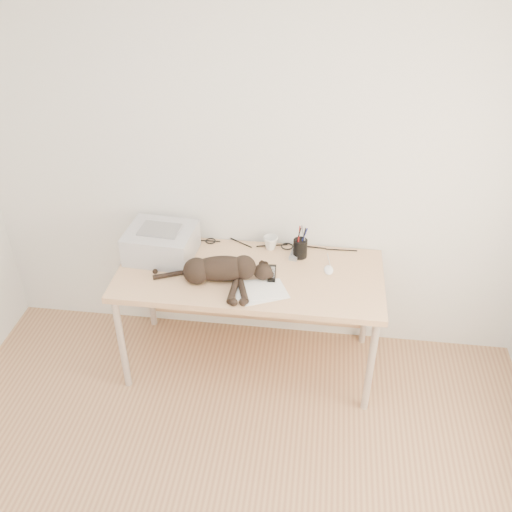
# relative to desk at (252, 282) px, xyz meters

# --- Properties ---
(wall_back) EXTENTS (3.50, 0.00, 3.50)m
(wall_back) POSITION_rel_desk_xyz_m (0.00, 0.27, 0.69)
(wall_back) COLOR white
(wall_back) RESTS_ON floor
(desk) EXTENTS (1.60, 0.70, 0.74)m
(desk) POSITION_rel_desk_xyz_m (0.00, 0.00, 0.00)
(desk) COLOR #E6B586
(desk) RESTS_ON floor
(printer) EXTENTS (0.43, 0.37, 0.19)m
(printer) POSITION_rel_desk_xyz_m (-0.57, 0.03, 0.23)
(printer) COLOR silver
(printer) RESTS_ON desk
(papers) EXTENTS (0.34, 0.28, 0.01)m
(papers) POSITION_rel_desk_xyz_m (0.09, -0.26, 0.14)
(papers) COLOR white
(papers) RESTS_ON desk
(cat) EXTENTS (0.72, 0.34, 0.16)m
(cat) POSITION_rel_desk_xyz_m (-0.17, -0.18, 0.20)
(cat) COLOR black
(cat) RESTS_ON desk
(mug) EXTENTS (0.13, 0.13, 0.09)m
(mug) POSITION_rel_desk_xyz_m (0.10, 0.19, 0.18)
(mug) COLOR white
(mug) RESTS_ON desk
(pen_cup) EXTENTS (0.09, 0.09, 0.23)m
(pen_cup) POSITION_rel_desk_xyz_m (0.29, 0.13, 0.20)
(pen_cup) COLOR black
(pen_cup) RESTS_ON desk
(remote_grey) EXTENTS (0.08, 0.19, 0.02)m
(remote_grey) POSITION_rel_desk_xyz_m (0.26, 0.16, 0.14)
(remote_grey) COLOR gray
(remote_grey) RESTS_ON desk
(remote_black) EXTENTS (0.06, 0.17, 0.02)m
(remote_black) POSITION_rel_desk_xyz_m (0.13, -0.09, 0.14)
(remote_black) COLOR black
(remote_black) RESTS_ON desk
(mouse) EXTENTS (0.06, 0.10, 0.03)m
(mouse) POSITION_rel_desk_xyz_m (0.47, -0.00, 0.15)
(mouse) COLOR white
(mouse) RESTS_ON desk
(cable_tangle) EXTENTS (1.36, 0.08, 0.01)m
(cable_tangle) POSITION_rel_desk_xyz_m (0.00, 0.22, 0.14)
(cable_tangle) COLOR black
(cable_tangle) RESTS_ON desk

